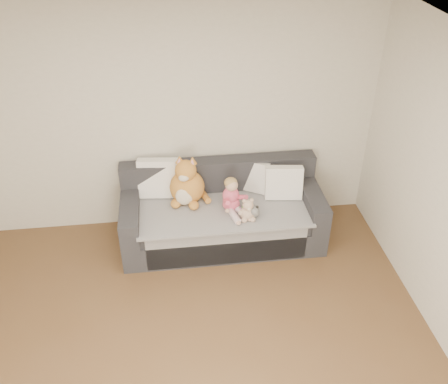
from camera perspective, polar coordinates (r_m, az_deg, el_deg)
The scene contains 10 objects.
room_shell at distance 3.67m, azimuth -4.80°, elevation -5.95°, with size 5.00×5.00×5.00m.
sofa at distance 5.60m, azimuth -0.24°, elevation -2.66°, with size 2.20×0.94×0.85m.
cushion_left at distance 5.57m, azimuth -7.36°, elevation 1.59°, with size 0.50×0.27×0.45m.
cushion_right_back at distance 5.66m, azimuth 3.17°, elevation 1.90°, with size 0.42×0.35×0.37m.
cushion_right_front at distance 5.54m, azimuth 6.85°, elevation 1.07°, with size 0.43×0.24×0.39m.
toddler at distance 5.30m, azimuth 0.97°, elevation -0.67°, with size 0.29×0.40×0.40m.
plush_cat at distance 5.43m, azimuth -4.26°, elevation 0.81°, with size 0.45×0.40×0.58m.
teddy_bear at distance 5.21m, azimuth 2.74°, elevation -2.21°, with size 0.21×0.15×0.26m.
plush_cow at distance 5.27m, azimuth 3.34°, elevation -2.17°, with size 0.14×0.22×0.18m.
sippy_cup at distance 5.33m, azimuth 2.21°, elevation -1.96°, with size 0.09×0.07×0.10m.
Camera 1 is at (-0.05, -2.40, 3.65)m, focal length 40.00 mm.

